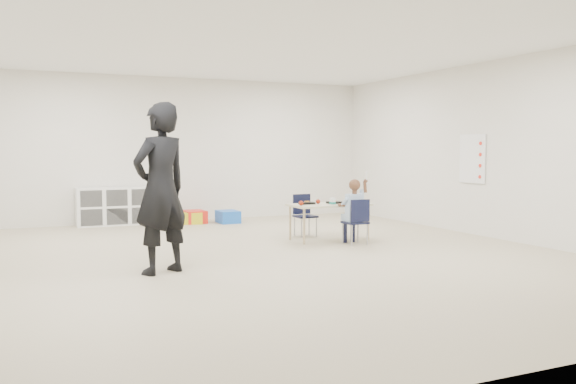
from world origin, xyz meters
name	(u,v)px	position (x,y,z in m)	size (l,w,h in m)	color
room	(261,150)	(0.00, 0.00, 1.40)	(9.00, 9.02, 2.80)	#C0B194
table	(329,222)	(1.53, 1.00, 0.29)	(1.23, 0.62, 0.56)	beige
chair_near	(355,221)	(1.68, 0.47, 0.34)	(0.33, 0.31, 0.67)	black
chair_far	(305,215)	(1.38, 1.53, 0.34)	(0.33, 0.31, 0.67)	black
child	(355,208)	(1.68, 0.47, 0.53)	(0.45, 0.45, 1.06)	#A9C7E5
lunch_tray_near	(334,202)	(1.64, 1.04, 0.58)	(0.22, 0.16, 0.03)	black
lunch_tray_far	(307,203)	(1.19, 1.10, 0.58)	(0.22, 0.16, 0.03)	black
milk_carton	(333,201)	(1.52, 0.87, 0.61)	(0.07, 0.07, 0.10)	white
bread_roll	(348,201)	(1.81, 0.91, 0.60)	(0.09, 0.09, 0.07)	tan
apple_near	(318,202)	(1.38, 1.08, 0.60)	(0.07, 0.07, 0.07)	maroon
apple_far	(301,203)	(1.01, 0.93, 0.60)	(0.07, 0.07, 0.07)	maroon
cubby_shelf	(116,206)	(-1.20, 4.28, 0.35)	(1.40, 0.40, 0.70)	white
rules_poster	(472,159)	(3.98, 0.60, 1.25)	(0.02, 0.60, 0.80)	white
adult	(161,188)	(-1.41, -0.47, 0.96)	(0.70, 0.46, 1.93)	black
bin_red	(194,217)	(0.22, 3.98, 0.12)	(0.38, 0.49, 0.24)	red
bin_yellow	(192,218)	(0.17, 3.94, 0.11)	(0.35, 0.45, 0.22)	gold
bin_blue	(228,217)	(0.81, 3.75, 0.12)	(0.37, 0.48, 0.23)	blue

